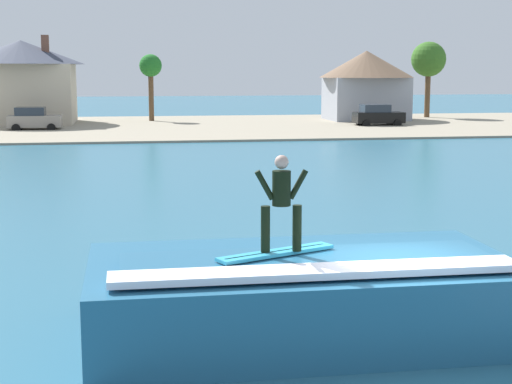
# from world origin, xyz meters

# --- Properties ---
(ground_plane) EXTENTS (260.00, 260.00, 0.00)m
(ground_plane) POSITION_xyz_m (0.00, 0.00, 0.00)
(ground_plane) COLOR #2A637D
(wave_crest) EXTENTS (7.55, 3.95, 1.57)m
(wave_crest) POSITION_xyz_m (-1.48, 0.91, 0.74)
(wave_crest) COLOR #245F82
(wave_crest) RESTS_ON ground_plane
(surfboard) EXTENTS (2.22, 1.27, 0.06)m
(surfboard) POSITION_xyz_m (-2.00, 0.69, 1.60)
(surfboard) COLOR #33A5CC
(surfboard) RESTS_ON wave_crest
(surfer) EXTENTS (0.94, 0.32, 1.68)m
(surfer) POSITION_xyz_m (-1.92, 0.65, 2.57)
(surfer) COLOR black
(surfer) RESTS_ON surfboard
(shoreline_bank) EXTENTS (120.00, 27.47, 0.14)m
(shoreline_bank) POSITION_xyz_m (0.00, 52.65, 0.07)
(shoreline_bank) COLOR gray
(shoreline_bank) RESTS_ON ground_plane
(car_near_shore) EXTENTS (4.04, 2.21, 1.86)m
(car_near_shore) POSITION_xyz_m (-11.60, 50.59, 0.95)
(car_near_shore) COLOR gray
(car_near_shore) RESTS_ON ground_plane
(car_far_shore) EXTENTS (4.11, 2.19, 1.86)m
(car_far_shore) POSITION_xyz_m (16.26, 50.68, 0.95)
(car_far_shore) COLOR black
(car_far_shore) RESTS_ON ground_plane
(house_with_chimney) EXTENTS (10.67, 10.67, 7.60)m
(house_with_chimney) POSITION_xyz_m (-13.21, 57.59, 4.02)
(house_with_chimney) COLOR beige
(house_with_chimney) RESTS_ON ground_plane
(house_gabled_white) EXTENTS (8.64, 8.64, 6.44)m
(house_gabled_white) POSITION_xyz_m (17.35, 57.61, 3.72)
(house_gabled_white) COLOR #9EA3AD
(house_gabled_white) RESTS_ON ground_plane
(tree_tall_bare) EXTENTS (2.02, 2.02, 6.10)m
(tree_tall_bare) POSITION_xyz_m (-2.22, 59.31, 4.80)
(tree_tall_bare) COLOR brown
(tree_tall_bare) RESTS_ON ground_plane
(tree_short_bushy) EXTENTS (3.35, 3.35, 7.39)m
(tree_short_bushy) POSITION_xyz_m (24.41, 60.33, 5.61)
(tree_short_bushy) COLOR brown
(tree_short_bushy) RESTS_ON ground_plane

